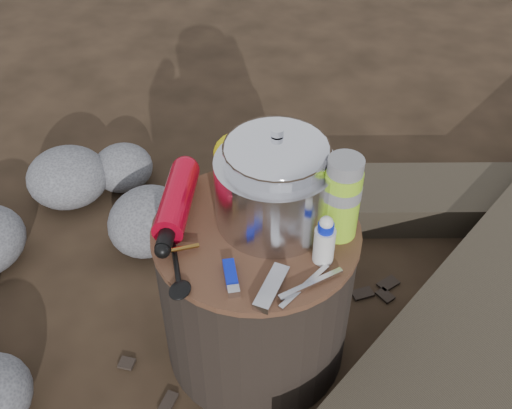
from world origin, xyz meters
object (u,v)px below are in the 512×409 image
(stump, at_px, (256,292))
(travel_mug, at_px, (330,181))
(thermos, at_px, (342,198))
(camping_pot, at_px, (276,177))
(fuel_bottle, at_px, (177,200))

(stump, relative_size, travel_mug, 4.23)
(thermos, relative_size, travel_mug, 1.80)
(camping_pot, height_order, thermos, camping_pot)
(camping_pot, xyz_separation_m, travel_mug, (0.10, 0.09, -0.05))
(stump, height_order, fuel_bottle, fuel_bottle)
(thermos, height_order, travel_mug, thermos)
(camping_pot, bearing_deg, fuel_bottle, -163.12)
(camping_pot, relative_size, fuel_bottle, 0.78)
(thermos, bearing_deg, camping_pot, 177.14)
(stump, distance_m, fuel_bottle, 0.30)
(camping_pot, relative_size, travel_mug, 2.03)
(thermos, distance_m, travel_mug, 0.11)
(fuel_bottle, relative_size, thermos, 1.45)
(camping_pot, distance_m, thermos, 0.14)
(fuel_bottle, bearing_deg, stump, -12.90)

